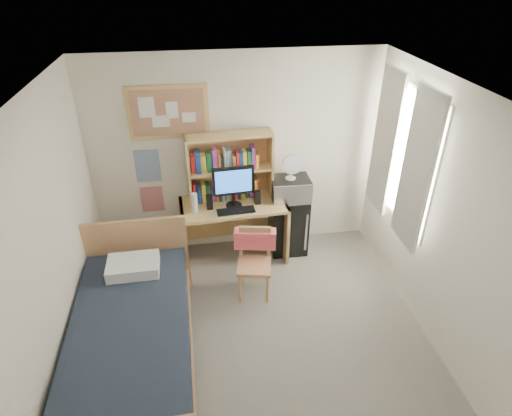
{
  "coord_description": "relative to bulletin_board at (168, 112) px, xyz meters",
  "views": [
    {
      "loc": [
        -0.47,
        -2.84,
        3.53
      ],
      "look_at": [
        0.12,
        1.2,
        1.07
      ],
      "focal_mm": 30.0,
      "sensor_mm": 36.0,
      "label": 1
    }
  ],
  "objects": [
    {
      "name": "floor",
      "position": [
        0.78,
        -2.08,
        -1.93
      ],
      "size": [
        3.6,
        4.2,
        0.02
      ],
      "primitive_type": "cube",
      "color": "gray",
      "rests_on": "ground"
    },
    {
      "name": "ceiling",
      "position": [
        0.78,
        -2.08,
        0.68
      ],
      "size": [
        3.6,
        4.2,
        0.02
      ],
      "primitive_type": "cube",
      "color": "silver",
      "rests_on": "wall_back"
    },
    {
      "name": "wall_back",
      "position": [
        0.78,
        0.02,
        -0.62
      ],
      "size": [
        3.6,
        0.04,
        2.6
      ],
      "primitive_type": "cube",
      "color": "white",
      "rests_on": "floor"
    },
    {
      "name": "wall_left",
      "position": [
        -1.02,
        -2.08,
        -0.62
      ],
      "size": [
        0.04,
        4.2,
        2.6
      ],
      "primitive_type": "cube",
      "color": "white",
      "rests_on": "floor"
    },
    {
      "name": "wall_right",
      "position": [
        2.58,
        -2.08,
        -0.62
      ],
      "size": [
        0.04,
        4.2,
        2.6
      ],
      "primitive_type": "cube",
      "color": "white",
      "rests_on": "floor"
    },
    {
      "name": "window_unit",
      "position": [
        2.53,
        -0.88,
        -0.32
      ],
      "size": [
        0.1,
        1.4,
        1.7
      ],
      "primitive_type": "cube",
      "color": "white",
      "rests_on": "wall_right"
    },
    {
      "name": "curtain_left",
      "position": [
        2.5,
        -1.28,
        -0.32
      ],
      "size": [
        0.04,
        0.55,
        1.7
      ],
      "primitive_type": "cube",
      "color": "beige",
      "rests_on": "wall_right"
    },
    {
      "name": "curtain_right",
      "position": [
        2.5,
        -0.48,
        -0.32
      ],
      "size": [
        0.04,
        0.55,
        1.7
      ],
      "primitive_type": "cube",
      "color": "beige",
      "rests_on": "wall_right"
    },
    {
      "name": "bulletin_board",
      "position": [
        0.0,
        0.0,
        0.0
      ],
      "size": [
        0.94,
        0.03,
        0.64
      ],
      "primitive_type": "cube",
      "color": "tan",
      "rests_on": "wall_back"
    },
    {
      "name": "poster_wave",
      "position": [
        -0.32,
        0.01,
        -0.67
      ],
      "size": [
        0.3,
        0.01,
        0.42
      ],
      "primitive_type": "cube",
      "color": "#255394",
      "rests_on": "wall_back"
    },
    {
      "name": "poster_japan",
      "position": [
        -0.32,
        0.01,
        -1.14
      ],
      "size": [
        0.28,
        0.01,
        0.36
      ],
      "primitive_type": "cube",
      "color": "red",
      "rests_on": "wall_back"
    },
    {
      "name": "desk",
      "position": [
        0.69,
        -0.33,
        -1.51
      ],
      "size": [
        1.36,
        0.75,
        0.82
      ],
      "primitive_type": "cube",
      "rotation": [
        0.0,
        0.0,
        0.07
      ],
      "color": "tan",
      "rests_on": "floor"
    },
    {
      "name": "desk_chair",
      "position": [
        0.85,
        -1.08,
        -1.5
      ],
      "size": [
        0.49,
        0.49,
        0.84
      ],
      "primitive_type": "cube",
      "rotation": [
        0.0,
        0.0,
        -0.19
      ],
      "color": "tan",
      "rests_on": "floor"
    },
    {
      "name": "mini_fridge",
      "position": [
        1.43,
        -0.24,
        -1.52
      ],
      "size": [
        0.47,
        0.47,
        0.8
      ],
      "primitive_type": "cube",
      "rotation": [
        0.0,
        0.0,
        -0.01
      ],
      "color": "black",
      "rests_on": "floor"
    },
    {
      "name": "bed",
      "position": [
        -0.44,
        -1.98,
        -1.61
      ],
      "size": [
        1.16,
        2.25,
        0.61
      ],
      "primitive_type": "cube",
      "rotation": [
        0.0,
        0.0,
        0.02
      ],
      "color": "black",
      "rests_on": "floor"
    },
    {
      "name": "hutch",
      "position": [
        0.68,
        -0.18,
        -0.67
      ],
      "size": [
        1.07,
        0.34,
        0.86
      ],
      "primitive_type": "cube",
      "rotation": [
        0.0,
        0.0,
        0.07
      ],
      "color": "tan",
      "rests_on": "desk"
    },
    {
      "name": "monitor",
      "position": [
        0.7,
        -0.39,
        -0.83
      ],
      "size": [
        0.51,
        0.07,
        0.54
      ],
      "primitive_type": "cube",
      "rotation": [
        0.0,
        0.0,
        0.07
      ],
      "color": "black",
      "rests_on": "desk"
    },
    {
      "name": "keyboard",
      "position": [
        0.71,
        -0.53,
        -1.09
      ],
      "size": [
        0.47,
        0.18,
        0.02
      ],
      "primitive_type": "cube",
      "rotation": [
        0.0,
        0.0,
        0.07
      ],
      "color": "black",
      "rests_on": "desk"
    },
    {
      "name": "speaker_left",
      "position": [
        0.4,
        -0.41,
        -1.01
      ],
      "size": [
        0.08,
        0.08,
        0.18
      ],
      "primitive_type": "cube",
      "rotation": [
        0.0,
        0.0,
        0.07
      ],
      "color": "black",
      "rests_on": "desk"
    },
    {
      "name": "speaker_right",
      "position": [
        1.0,
        -0.37,
        -1.01
      ],
      "size": [
        0.07,
        0.07,
        0.17
      ],
      "primitive_type": "cube",
      "rotation": [
        0.0,
        0.0,
        0.07
      ],
      "color": "black",
      "rests_on": "desk"
    },
    {
      "name": "water_bottle",
      "position": [
        0.22,
        -0.47,
        -0.97
      ],
      "size": [
        0.08,
        0.08,
        0.25
      ],
      "primitive_type": "cylinder",
      "rotation": [
        0.0,
        0.0,
        0.07
      ],
      "color": "white",
      "rests_on": "desk"
    },
    {
      "name": "hoodie",
      "position": [
        0.89,
        -0.89,
        -1.27
      ],
      "size": [
        0.5,
        0.23,
        0.23
      ],
      "primitive_type": "cube",
      "rotation": [
        0.0,
        0.0,
        -0.19
      ],
      "color": "#F65D65",
      "rests_on": "desk_chair"
    },
    {
      "name": "microwave",
      "position": [
        1.43,
        -0.26,
        -0.98
      ],
      "size": [
        0.49,
        0.37,
        0.28
      ],
      "primitive_type": "cube",
      "rotation": [
        0.0,
        0.0,
        -0.01
      ],
      "color": "silver",
      "rests_on": "mini_fridge"
    },
    {
      "name": "desk_fan",
      "position": [
        1.43,
        -0.26,
        -0.68
      ],
      "size": [
        0.26,
        0.26,
        0.32
      ],
      "primitive_type": "cylinder",
      "rotation": [
        0.0,
        0.0,
        -0.01
      ],
      "color": "white",
      "rests_on": "microwave"
    },
    {
      "name": "pillow",
      "position": [
        -0.46,
        -1.23,
        -1.24
      ],
      "size": [
        0.54,
        0.38,
        0.13
      ],
      "primitive_type": "cube",
      "rotation": [
        0.0,
        0.0,
        0.02
      ],
      "color": "white",
      "rests_on": "bed"
    }
  ]
}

